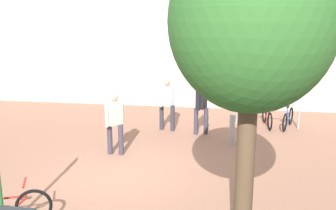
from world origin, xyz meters
The scene contains 8 objects.
ground_plane centered at (0.00, 0.00, 0.00)m, with size 60.00×60.00×0.00m, color #936651.
tree_sidewalk centered at (2.78, -2.56, 3.62)m, with size 2.33×2.33×4.93m.
bike_at_sign centered at (-1.40, -2.32, 0.35)m, with size 1.56×0.72×0.86m.
bike_rack_cluster centered at (3.86, 4.93, 0.35)m, with size 2.09×1.66×0.83m.
bollard_steel centered at (2.66, 2.86, 0.45)m, with size 0.16×0.16×0.90m, color #ADADB2.
person_suited_dark centered at (1.70, 3.70, 0.98)m, with size 0.45×0.59×1.72m.
person_shirt_white centered at (-0.47, 1.54, 0.98)m, with size 0.45×0.51×1.72m.
person_shirt_blue centered at (0.56, 3.97, 0.98)m, with size 0.52×0.49×1.72m.
Camera 1 is at (2.47, -8.02, 3.75)m, focal length 40.93 mm.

